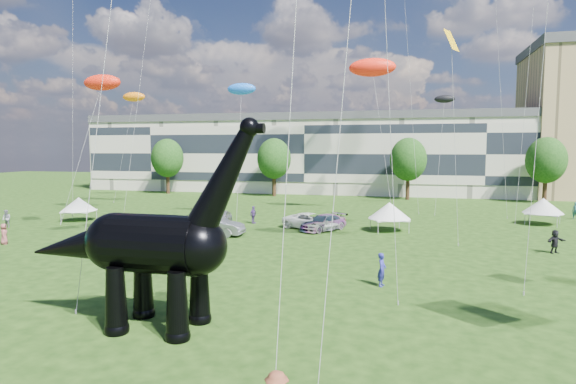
# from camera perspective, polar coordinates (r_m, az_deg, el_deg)

# --- Properties ---
(ground) EXTENTS (220.00, 220.00, 0.00)m
(ground) POSITION_cam_1_polar(r_m,az_deg,el_deg) (21.18, -9.28, -15.51)
(ground) COLOR #16330C
(ground) RESTS_ON ground
(terrace_row) EXTENTS (78.00, 11.00, 12.00)m
(terrace_row) POSITION_cam_1_polar(r_m,az_deg,el_deg) (81.74, 2.75, 4.24)
(terrace_row) COLOR beige
(terrace_row) RESTS_ON ground
(tree_far_left) EXTENTS (5.20, 5.20, 9.44)m
(tree_far_left) POSITION_cam_1_polar(r_m,az_deg,el_deg) (80.64, -14.12, 4.28)
(tree_far_left) COLOR #382314
(tree_far_left) RESTS_ON ground
(tree_mid_left) EXTENTS (5.20, 5.20, 9.44)m
(tree_mid_left) POSITION_cam_1_polar(r_m,az_deg,el_deg) (73.91, -1.67, 4.36)
(tree_mid_left) COLOR #382314
(tree_mid_left) RESTS_ON ground
(tree_mid_right) EXTENTS (5.20, 5.20, 9.44)m
(tree_mid_right) POSITION_cam_1_polar(r_m,az_deg,el_deg) (71.18, 14.07, 4.17)
(tree_mid_right) COLOR #382314
(tree_mid_right) RESTS_ON ground
(tree_far_right) EXTENTS (5.20, 5.20, 9.44)m
(tree_far_right) POSITION_cam_1_polar(r_m,az_deg,el_deg) (73.44, 28.29, 3.72)
(tree_far_right) COLOR #382314
(tree_far_right) RESTS_ON ground
(dinosaur_sculpture) EXTENTS (10.95, 3.05, 8.98)m
(dinosaur_sculpture) POSITION_cam_1_polar(r_m,az_deg,el_deg) (20.88, -16.33, -6.26)
(dinosaur_sculpture) COLOR black
(dinosaur_sculpture) RESTS_ON ground
(car_silver) EXTENTS (2.78, 4.83, 1.55)m
(car_silver) POSITION_cam_1_polar(r_m,az_deg,el_deg) (46.26, -7.99, -3.12)
(car_silver) COLOR #B7B7BC
(car_silver) RESTS_ON ground
(car_grey) EXTENTS (5.07, 1.83, 1.66)m
(car_grey) POSITION_cam_1_polar(r_m,az_deg,el_deg) (41.73, -8.64, -3.96)
(car_grey) COLOR gray
(car_grey) RESTS_ON ground
(car_white) EXTENTS (5.77, 4.13, 1.46)m
(car_white) POSITION_cam_1_polar(r_m,az_deg,el_deg) (44.47, 2.70, -3.47)
(car_white) COLOR white
(car_white) RESTS_ON ground
(car_dark) EXTENTS (4.35, 5.29, 1.44)m
(car_dark) POSITION_cam_1_polar(r_m,az_deg,el_deg) (43.71, 4.20, -3.64)
(car_dark) COLOR #595960
(car_dark) RESTS_ON ground
(gazebo_near) EXTENTS (4.72, 4.72, 2.61)m
(gazebo_near) POSITION_cam_1_polar(r_m,az_deg,el_deg) (44.14, 11.92, -2.20)
(gazebo_near) COLOR white
(gazebo_near) RESTS_ON ground
(gazebo_far) EXTENTS (4.77, 4.77, 2.60)m
(gazebo_far) POSITION_cam_1_polar(r_m,az_deg,el_deg) (52.99, 27.99, -1.48)
(gazebo_far) COLOR silver
(gazebo_far) RESTS_ON ground
(gazebo_left) EXTENTS (4.21, 4.21, 2.42)m
(gazebo_left) POSITION_cam_1_polar(r_m,az_deg,el_deg) (53.71, -23.56, -1.35)
(gazebo_left) COLOR white
(gazebo_left) RESTS_ON ground
(visitors) EXTENTS (54.53, 45.36, 1.86)m
(visitors) POSITION_cam_1_polar(r_m,az_deg,el_deg) (34.76, -3.33, -5.72)
(visitors) COLOR brown
(visitors) RESTS_ON ground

